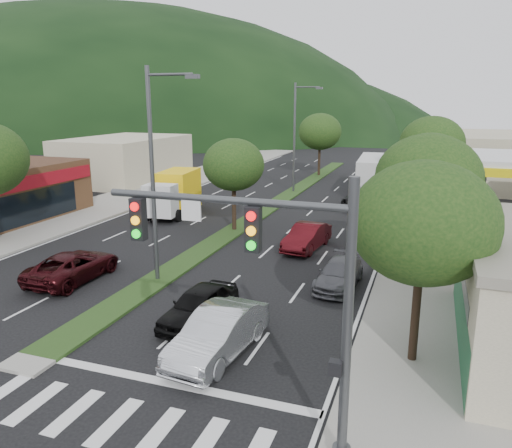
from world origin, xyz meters
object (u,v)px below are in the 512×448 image
at_px(tree_r_c, 430,164).
at_px(car_queue_b, 339,274).
at_px(streetlight_near, 156,166).
at_px(box_truck, 175,194).
at_px(traffic_signal, 281,275).
at_px(car_queue_d, 359,199).
at_px(tree_r_b, 428,179).
at_px(tree_r_e, 433,138).
at_px(car_queue_c, 307,237).
at_px(tree_med_far, 320,132).
at_px(motorhome, 373,174).
at_px(streetlight_mid, 297,133).
at_px(tree_r_d, 432,143).
at_px(tree_med_near, 234,165).
at_px(sedan_silver, 218,333).
at_px(tree_r_a, 423,223).
at_px(car_queue_a, 199,306).
at_px(suv_maroon, 73,266).

xyz_separation_m(tree_r_c, car_queue_b, (-3.57, -9.83, -4.13)).
height_order(streetlight_near, box_truck, streetlight_near).
xyz_separation_m(traffic_signal, car_queue_d, (-2.23, 29.92, -3.98)).
height_order(tree_r_b, tree_r_e, tree_r_b).
distance_m(streetlight_near, car_queue_c, 10.45).
bearing_deg(tree_r_c, tree_med_far, 116.57).
height_order(traffic_signal, tree_r_b, tree_r_b).
bearing_deg(car_queue_c, motorhome, 93.09).
height_order(streetlight_mid, car_queue_d, streetlight_mid).
height_order(tree_r_d, motorhome, tree_r_d).
xyz_separation_m(car_queue_b, car_queue_d, (-1.63, 18.21, 0.05)).
bearing_deg(streetlight_near, tree_med_far, 90.33).
relative_size(tree_med_near, sedan_silver, 1.24).
bearing_deg(tree_med_near, streetlight_near, -88.82).
xyz_separation_m(tree_r_a, car_queue_a, (-8.03, 0.43, -4.09)).
bearing_deg(tree_r_d, streetlight_mid, 165.73).
xyz_separation_m(sedan_silver, car_queue_b, (2.73, 7.83, -0.19)).
xyz_separation_m(streetlight_near, car_queue_b, (8.22, 2.17, -4.97)).
relative_size(tree_r_b, motorhome, 0.78).
bearing_deg(streetlight_mid, tree_r_c, -47.78).
height_order(tree_r_d, car_queue_a, tree_r_d).
relative_size(tree_r_d, tree_med_near, 1.19).
xyz_separation_m(suv_maroon, motorhome, (10.93, 28.21, 1.08)).
relative_size(sedan_silver, car_queue_d, 1.02).
distance_m(tree_med_far, box_truck, 23.74).
xyz_separation_m(traffic_signal, sedan_silver, (-3.34, 3.88, -3.84)).
height_order(tree_med_far, car_queue_a, tree_med_far).
distance_m(car_queue_c, motorhome, 19.49).
xyz_separation_m(tree_r_b, tree_med_far, (-12.00, 32.00, -0.03)).
relative_size(suv_maroon, box_truck, 0.76).
xyz_separation_m(sedan_silver, motorhome, (1.34, 32.62, 1.00)).
bearing_deg(tree_med_near, streetlight_mid, 89.22).
bearing_deg(streetlight_near, tree_r_d, 61.80).
height_order(streetlight_near, suv_maroon, streetlight_near).
distance_m(tree_r_b, tree_med_far, 34.18).
height_order(tree_r_a, box_truck, tree_r_a).
bearing_deg(motorhome, car_queue_a, -99.25).
relative_size(tree_r_b, tree_med_far, 1.00).
distance_m(tree_r_b, tree_r_c, 8.01).
xyz_separation_m(tree_med_far, motorhome, (7.03, -9.04, -3.21)).
height_order(streetlight_mid, motorhome, streetlight_mid).
bearing_deg(motorhome, box_truck, -137.66).
relative_size(traffic_signal, streetlight_mid, 0.70).
bearing_deg(sedan_silver, suv_maroon, 161.06).
xyz_separation_m(traffic_signal, streetlight_near, (-8.82, 9.54, 0.94)).
bearing_deg(streetlight_mid, tree_r_b, -60.68).
bearing_deg(tree_r_e, streetlight_near, -110.23).
relative_size(streetlight_near, car_queue_a, 2.34).
relative_size(tree_r_a, sedan_silver, 1.36).
relative_size(car_queue_d, box_truck, 0.70).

